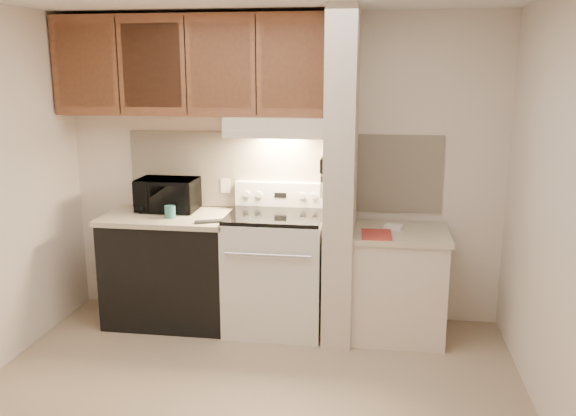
# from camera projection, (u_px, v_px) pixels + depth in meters

# --- Properties ---
(floor) EXTENTS (3.60, 3.60, 0.00)m
(floor) POSITION_uv_depth(u_px,v_px,m) (246.00, 400.00, 3.88)
(floor) COLOR tan
(floor) RESTS_ON ground
(wall_back) EXTENTS (3.60, 2.50, 0.02)m
(wall_back) POSITION_uv_depth(u_px,v_px,m) (282.00, 169.00, 5.04)
(wall_back) COLOR silver
(wall_back) RESTS_ON floor
(wall_right) EXTENTS (0.02, 3.00, 2.50)m
(wall_right) POSITION_uv_depth(u_px,v_px,m) (563.00, 220.00, 3.34)
(wall_right) COLOR silver
(wall_right) RESTS_ON floor
(backsplash) EXTENTS (2.60, 0.02, 0.63)m
(backsplash) POSITION_uv_depth(u_px,v_px,m) (282.00, 171.00, 5.04)
(backsplash) COLOR #F7E7CB
(backsplash) RESTS_ON wall_back
(range_body) EXTENTS (0.76, 0.65, 0.92)m
(range_body) POSITION_uv_depth(u_px,v_px,m) (276.00, 273.00, 4.89)
(range_body) COLOR silver
(range_body) RESTS_ON floor
(oven_window) EXTENTS (0.50, 0.01, 0.30)m
(oven_window) POSITION_uv_depth(u_px,v_px,m) (269.00, 282.00, 4.57)
(oven_window) COLOR black
(oven_window) RESTS_ON range_body
(oven_handle) EXTENTS (0.65, 0.02, 0.02)m
(oven_handle) POSITION_uv_depth(u_px,v_px,m) (268.00, 255.00, 4.49)
(oven_handle) COLOR silver
(oven_handle) RESTS_ON range_body
(cooktop) EXTENTS (0.74, 0.64, 0.03)m
(cooktop) POSITION_uv_depth(u_px,v_px,m) (275.00, 216.00, 4.78)
(cooktop) COLOR black
(cooktop) RESTS_ON range_body
(range_backguard) EXTENTS (0.76, 0.08, 0.20)m
(range_backguard) POSITION_uv_depth(u_px,v_px,m) (281.00, 194.00, 5.03)
(range_backguard) COLOR silver
(range_backguard) RESTS_ON range_body
(range_display) EXTENTS (0.10, 0.01, 0.04)m
(range_display) POSITION_uv_depth(u_px,v_px,m) (280.00, 195.00, 4.99)
(range_display) COLOR black
(range_display) RESTS_ON range_backguard
(range_knob_left_outer) EXTENTS (0.05, 0.02, 0.05)m
(range_knob_left_outer) POSITION_uv_depth(u_px,v_px,m) (247.00, 194.00, 5.03)
(range_knob_left_outer) COLOR silver
(range_knob_left_outer) RESTS_ON range_backguard
(range_knob_left_inner) EXTENTS (0.05, 0.02, 0.05)m
(range_knob_left_inner) POSITION_uv_depth(u_px,v_px,m) (259.00, 195.00, 5.01)
(range_knob_left_inner) COLOR silver
(range_knob_left_inner) RESTS_ON range_backguard
(range_knob_right_inner) EXTENTS (0.05, 0.02, 0.05)m
(range_knob_right_inner) POSITION_uv_depth(u_px,v_px,m) (302.00, 196.00, 4.96)
(range_knob_right_inner) COLOR silver
(range_knob_right_inner) RESTS_ON range_backguard
(range_knob_right_outer) EXTENTS (0.05, 0.02, 0.05)m
(range_knob_right_outer) POSITION_uv_depth(u_px,v_px,m) (314.00, 196.00, 4.95)
(range_knob_right_outer) COLOR silver
(range_knob_right_outer) RESTS_ON range_backguard
(dishwasher_front) EXTENTS (1.00, 0.63, 0.87)m
(dishwasher_front) POSITION_uv_depth(u_px,v_px,m) (171.00, 270.00, 5.03)
(dishwasher_front) COLOR black
(dishwasher_front) RESTS_ON floor
(left_countertop) EXTENTS (1.04, 0.67, 0.04)m
(left_countertop) POSITION_uv_depth(u_px,v_px,m) (169.00, 217.00, 4.93)
(left_countertop) COLOR beige
(left_countertop) RESTS_ON dishwasher_front
(spoon_rest) EXTENTS (0.23, 0.16, 0.02)m
(spoon_rest) POSITION_uv_depth(u_px,v_px,m) (210.00, 221.00, 4.67)
(spoon_rest) COLOR black
(spoon_rest) RESTS_ON left_countertop
(teal_jar) EXTENTS (0.11, 0.11, 0.10)m
(teal_jar) POSITION_uv_depth(u_px,v_px,m) (170.00, 212.00, 4.81)
(teal_jar) COLOR #2A6867
(teal_jar) RESTS_ON left_countertop
(outlet) EXTENTS (0.08, 0.01, 0.12)m
(outlet) POSITION_uv_depth(u_px,v_px,m) (225.00, 186.00, 5.12)
(outlet) COLOR beige
(outlet) RESTS_ON backsplash
(microwave) EXTENTS (0.49, 0.33, 0.27)m
(microwave) POSITION_uv_depth(u_px,v_px,m) (168.00, 195.00, 5.03)
(microwave) COLOR black
(microwave) RESTS_ON left_countertop
(partition_pillar) EXTENTS (0.22, 0.70, 2.50)m
(partition_pillar) POSITION_uv_depth(u_px,v_px,m) (341.00, 178.00, 4.63)
(partition_pillar) COLOR beige
(partition_pillar) RESTS_ON floor
(pillar_trim) EXTENTS (0.01, 0.70, 0.04)m
(pillar_trim) POSITION_uv_depth(u_px,v_px,m) (326.00, 171.00, 4.64)
(pillar_trim) COLOR brown
(pillar_trim) RESTS_ON partition_pillar
(knife_strip) EXTENTS (0.02, 0.42, 0.04)m
(knife_strip) POSITION_uv_depth(u_px,v_px,m) (325.00, 170.00, 4.59)
(knife_strip) COLOR black
(knife_strip) RESTS_ON partition_pillar
(knife_blade_a) EXTENTS (0.01, 0.03, 0.16)m
(knife_blade_a) POSITION_uv_depth(u_px,v_px,m) (321.00, 187.00, 4.45)
(knife_blade_a) COLOR silver
(knife_blade_a) RESTS_ON knife_strip
(knife_handle_a) EXTENTS (0.02, 0.02, 0.10)m
(knife_handle_a) POSITION_uv_depth(u_px,v_px,m) (321.00, 166.00, 4.42)
(knife_handle_a) COLOR black
(knife_handle_a) RESTS_ON knife_strip
(knife_blade_b) EXTENTS (0.01, 0.04, 0.18)m
(knife_blade_b) POSITION_uv_depth(u_px,v_px,m) (322.00, 186.00, 4.54)
(knife_blade_b) COLOR silver
(knife_blade_b) RESTS_ON knife_strip
(knife_handle_b) EXTENTS (0.02, 0.02, 0.10)m
(knife_handle_b) POSITION_uv_depth(u_px,v_px,m) (322.00, 165.00, 4.49)
(knife_handle_b) COLOR black
(knife_handle_b) RESTS_ON knife_strip
(knife_blade_c) EXTENTS (0.01, 0.04, 0.20)m
(knife_blade_c) POSITION_uv_depth(u_px,v_px,m) (323.00, 185.00, 4.60)
(knife_blade_c) COLOR silver
(knife_blade_c) RESTS_ON knife_strip
(knife_handle_c) EXTENTS (0.02, 0.02, 0.10)m
(knife_handle_c) POSITION_uv_depth(u_px,v_px,m) (323.00, 163.00, 4.58)
(knife_handle_c) COLOR black
(knife_handle_c) RESTS_ON knife_strip
(knife_blade_d) EXTENTS (0.01, 0.04, 0.16)m
(knife_blade_d) POSITION_uv_depth(u_px,v_px,m) (324.00, 181.00, 4.69)
(knife_blade_d) COLOR silver
(knife_blade_d) RESTS_ON knife_strip
(knife_handle_d) EXTENTS (0.02, 0.02, 0.10)m
(knife_handle_d) POSITION_uv_depth(u_px,v_px,m) (324.00, 161.00, 4.65)
(knife_handle_d) COLOR black
(knife_handle_d) RESTS_ON knife_strip
(knife_blade_e) EXTENTS (0.01, 0.04, 0.18)m
(knife_blade_e) POSITION_uv_depth(u_px,v_px,m) (325.00, 180.00, 4.76)
(knife_blade_e) COLOR silver
(knife_blade_e) RESTS_ON knife_strip
(knife_handle_e) EXTENTS (0.02, 0.02, 0.10)m
(knife_handle_e) POSITION_uv_depth(u_px,v_px,m) (325.00, 160.00, 4.73)
(knife_handle_e) COLOR black
(knife_handle_e) RESTS_ON knife_strip
(oven_mitt) EXTENTS (0.03, 0.09, 0.21)m
(oven_mitt) POSITION_uv_depth(u_px,v_px,m) (326.00, 180.00, 4.83)
(oven_mitt) COLOR slate
(oven_mitt) RESTS_ON partition_pillar
(right_cab_base) EXTENTS (0.70, 0.60, 0.81)m
(right_cab_base) POSITION_uv_depth(u_px,v_px,m) (398.00, 286.00, 4.76)
(right_cab_base) COLOR beige
(right_cab_base) RESTS_ON floor
(right_countertop) EXTENTS (0.74, 0.64, 0.04)m
(right_countertop) POSITION_uv_depth(u_px,v_px,m) (400.00, 233.00, 4.66)
(right_countertop) COLOR beige
(right_countertop) RESTS_ON right_cab_base
(red_folder) EXTENTS (0.23, 0.31, 0.01)m
(red_folder) POSITION_uv_depth(u_px,v_px,m) (376.00, 235.00, 4.54)
(red_folder) COLOR #B1362B
(red_folder) RESTS_ON right_countertop
(white_box) EXTENTS (0.15, 0.13, 0.04)m
(white_box) POSITION_uv_depth(u_px,v_px,m) (394.00, 227.00, 4.70)
(white_box) COLOR white
(white_box) RESTS_ON right_countertop
(range_hood) EXTENTS (0.78, 0.44, 0.15)m
(range_hood) POSITION_uv_depth(u_px,v_px,m) (278.00, 126.00, 4.75)
(range_hood) COLOR beige
(range_hood) RESTS_ON upper_cabinets
(hood_lip) EXTENTS (0.78, 0.04, 0.06)m
(hood_lip) POSITION_uv_depth(u_px,v_px,m) (273.00, 135.00, 4.56)
(hood_lip) COLOR beige
(hood_lip) RESTS_ON range_hood
(upper_cabinets) EXTENTS (2.18, 0.33, 0.77)m
(upper_cabinets) POSITION_uv_depth(u_px,v_px,m) (192.00, 66.00, 4.79)
(upper_cabinets) COLOR brown
(upper_cabinets) RESTS_ON wall_back
(cab_door_a) EXTENTS (0.46, 0.01, 0.63)m
(cab_door_a) POSITION_uv_depth(u_px,v_px,m) (85.00, 66.00, 4.75)
(cab_door_a) COLOR brown
(cab_door_a) RESTS_ON upper_cabinets
(cab_gap_a) EXTENTS (0.01, 0.01, 0.73)m
(cab_gap_a) POSITION_uv_depth(u_px,v_px,m) (118.00, 66.00, 4.71)
(cab_gap_a) COLOR black
(cab_gap_a) RESTS_ON upper_cabinets
(cab_door_b) EXTENTS (0.46, 0.01, 0.63)m
(cab_door_b) POSITION_uv_depth(u_px,v_px,m) (151.00, 66.00, 4.67)
(cab_door_b) COLOR brown
(cab_door_b) RESTS_ON upper_cabinets
(cab_gap_b) EXTENTS (0.01, 0.01, 0.73)m
(cab_gap_b) POSITION_uv_depth(u_px,v_px,m) (186.00, 66.00, 4.63)
(cab_gap_b) COLOR black
(cab_gap_b) RESTS_ON upper_cabinets
(cab_door_c) EXTENTS (0.46, 0.01, 0.63)m
(cab_door_c) POSITION_uv_depth(u_px,v_px,m) (220.00, 66.00, 4.59)
(cab_door_c) COLOR brown
(cab_door_c) RESTS_ON upper_cabinets
(cab_gap_c) EXTENTS (0.01, 0.01, 0.73)m
(cab_gap_c) POSITION_uv_depth(u_px,v_px,m) (256.00, 66.00, 4.55)
(cab_gap_c) COLOR black
(cab_gap_c) RESTS_ON upper_cabinets
(cab_door_d) EXTENTS (0.46, 0.01, 0.63)m
(cab_door_d) POSITION_uv_depth(u_px,v_px,m) (292.00, 65.00, 4.52)
(cab_door_d) COLOR brown
(cab_door_d) RESTS_ON upper_cabinets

